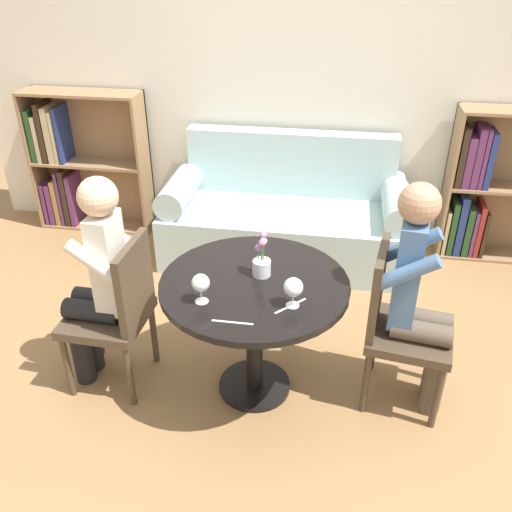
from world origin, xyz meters
TOP-DOWN VIEW (x-y plane):
  - ground_plane at (0.00, 0.00)m, footprint 16.00×16.00m
  - back_wall at (0.00, 1.96)m, footprint 5.20×0.05m
  - round_table at (0.00, 0.00)m, footprint 0.96×0.96m
  - couch at (0.00, 1.53)m, footprint 1.85×0.80m
  - bookshelf_left at (-1.81, 1.80)m, footprint 0.97×0.28m
  - bookshelf_right at (1.54, 1.80)m, footprint 0.97×0.28m
  - chair_left at (-0.73, -0.04)m, footprint 0.44×0.44m
  - chair_right at (0.73, 0.08)m, footprint 0.48×0.48m
  - person_left at (-0.82, -0.04)m, footprint 0.43×0.35m
  - person_right at (0.82, 0.06)m, footprint 0.45×0.38m
  - wine_glass_left at (-0.22, -0.21)m, footprint 0.09×0.09m
  - wine_glass_right at (0.21, -0.17)m, footprint 0.09×0.09m
  - flower_vase at (0.03, 0.07)m, footprint 0.09×0.09m
  - knife_left_setting at (-0.04, -0.35)m, footprint 0.19×0.01m
  - fork_left_setting at (0.20, -0.18)m, footprint 0.14×0.15m

SIDE VIEW (x-z plane):
  - ground_plane at x=0.00m, z-range 0.00..0.00m
  - couch at x=0.00m, z-range -0.15..0.77m
  - chair_left at x=-0.73m, z-range 0.04..0.94m
  - chair_right at x=0.73m, z-range 0.04..0.94m
  - bookshelf_right at x=1.54m, z-range -0.04..1.13m
  - bookshelf_left at x=-1.81m, z-range -0.02..1.14m
  - round_table at x=0.00m, z-range 0.22..0.93m
  - person_left at x=-0.82m, z-range 0.03..1.28m
  - person_right at x=0.82m, z-range 0.03..1.30m
  - knife_left_setting at x=-0.04m, z-range 0.71..0.72m
  - fork_left_setting at x=0.20m, z-range 0.71..0.72m
  - flower_vase at x=0.03m, z-range 0.67..0.91m
  - wine_glass_right at x=0.21m, z-range 0.74..0.89m
  - wine_glass_left at x=-0.22m, z-range 0.74..0.89m
  - back_wall at x=0.00m, z-range 0.00..2.70m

